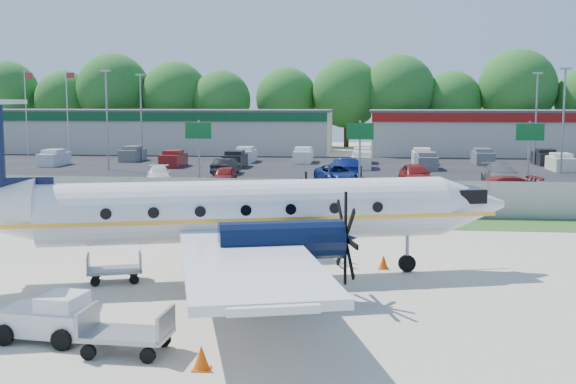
# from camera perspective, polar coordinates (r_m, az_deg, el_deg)

# --- Properties ---
(ground) EXTENTS (170.00, 170.00, 0.00)m
(ground) POSITION_cam_1_polar(r_m,az_deg,el_deg) (26.50, -1.41, -6.57)
(ground) COLOR beige
(ground) RESTS_ON ground
(grass_verge) EXTENTS (170.00, 4.00, 0.02)m
(grass_verge) POSITION_cam_1_polar(r_m,az_deg,el_deg) (38.19, 0.97, -2.29)
(grass_verge) COLOR #2D561E
(grass_verge) RESTS_ON ground
(access_road) EXTENTS (170.00, 8.00, 0.02)m
(access_road) POSITION_cam_1_polar(r_m,az_deg,el_deg) (45.08, 1.79, -0.82)
(access_road) COLOR black
(access_road) RESTS_ON ground
(parking_lot) EXTENTS (170.00, 32.00, 0.02)m
(parking_lot) POSITION_cam_1_polar(r_m,az_deg,el_deg) (65.90, 3.20, 1.72)
(parking_lot) COLOR black
(parking_lot) RESTS_ON ground
(perimeter_fence) EXTENTS (120.00, 0.06, 1.99)m
(perimeter_fence) POSITION_cam_1_polar(r_m,az_deg,el_deg) (40.01, 1.24, -0.41)
(perimeter_fence) COLOR gray
(perimeter_fence) RESTS_ON ground
(building_west) EXTENTS (46.40, 12.40, 5.24)m
(building_west) POSITION_cam_1_polar(r_m,az_deg,el_deg) (91.76, -11.23, 4.78)
(building_west) COLOR beige
(building_west) RESTS_ON ground
(building_east) EXTENTS (44.40, 12.40, 5.24)m
(building_east) POSITION_cam_1_polar(r_m,az_deg,el_deg) (90.43, 20.72, 4.42)
(building_east) COLOR beige
(building_east) RESTS_ON ground
(sign_left) EXTENTS (1.80, 0.26, 5.00)m
(sign_left) POSITION_cam_1_polar(r_m,az_deg,el_deg) (49.82, -7.08, 4.06)
(sign_left) COLOR gray
(sign_left) RESTS_ON ground
(sign_mid) EXTENTS (1.80, 0.26, 5.00)m
(sign_mid) POSITION_cam_1_polar(r_m,az_deg,el_deg) (48.49, 5.71, 3.99)
(sign_mid) COLOR gray
(sign_mid) RESTS_ON ground
(sign_right) EXTENTS (1.80, 0.26, 5.00)m
(sign_right) POSITION_cam_1_polar(r_m,az_deg,el_deg) (49.63, 18.54, 3.73)
(sign_right) COLOR gray
(sign_right) RESTS_ON ground
(flagpole_west) EXTENTS (1.06, 0.12, 10.00)m
(flagpole_west) POSITION_cam_1_polar(r_m,az_deg,el_deg) (89.61, -19.97, 6.36)
(flagpole_west) COLOR silver
(flagpole_west) RESTS_ON ground
(flagpole_east) EXTENTS (1.06, 0.12, 10.00)m
(flagpole_east) POSITION_cam_1_polar(r_m,az_deg,el_deg) (87.53, -17.01, 6.47)
(flagpole_east) COLOR silver
(flagpole_east) RESTS_ON ground
(light_pole_nw) EXTENTS (0.90, 0.35, 9.09)m
(light_pole_nw) POSITION_cam_1_polar(r_m,az_deg,el_deg) (67.70, -14.12, 6.09)
(light_pole_nw) COLOR gray
(light_pole_nw) RESTS_ON ground
(light_pole_ne) EXTENTS (0.90, 0.35, 9.09)m
(light_pole_ne) POSITION_cam_1_polar(r_m,az_deg,el_deg) (65.64, 20.94, 5.80)
(light_pole_ne) COLOR gray
(light_pole_ne) RESTS_ON ground
(light_pole_sw) EXTENTS (0.90, 0.35, 9.09)m
(light_pole_sw) POSITION_cam_1_polar(r_m,az_deg,el_deg) (77.16, -11.54, 6.27)
(light_pole_sw) COLOR gray
(light_pole_sw) RESTS_ON ground
(light_pole_se) EXTENTS (0.90, 0.35, 9.09)m
(light_pole_se) POSITION_cam_1_polar(r_m,az_deg,el_deg) (75.36, 19.02, 6.01)
(light_pole_se) COLOR gray
(light_pole_se) RESTS_ON ground
(tree_line) EXTENTS (112.00, 6.00, 14.00)m
(tree_line) POSITION_cam_1_polar(r_m,az_deg,el_deg) (99.77, 4.24, 3.57)
(tree_line) COLOR #20601C
(tree_line) RESTS_ON ground
(aircraft) EXTENTS (20.82, 20.34, 6.36)m
(aircraft) POSITION_cam_1_polar(r_m,az_deg,el_deg) (25.52, -4.23, -1.50)
(aircraft) COLOR silver
(aircraft) RESTS_ON ground
(pushback_tug) EXTENTS (2.46, 1.90, 1.25)m
(pushback_tug) POSITION_cam_1_polar(r_m,az_deg,el_deg) (20.45, -18.21, -9.38)
(pushback_tug) COLOR silver
(pushback_tug) RESTS_ON ground
(baggage_cart_near) EXTENTS (2.23, 1.41, 1.14)m
(baggage_cart_near) POSITION_cam_1_polar(r_m,az_deg,el_deg) (18.88, -12.64, -10.80)
(baggage_cart_near) COLOR gray
(baggage_cart_near) RESTS_ON ground
(baggage_cart_far) EXTENTS (2.14, 1.68, 0.98)m
(baggage_cart_far) POSITION_cam_1_polar(r_m,az_deg,el_deg) (26.14, -13.54, -5.94)
(baggage_cart_far) COLOR gray
(baggage_cart_far) RESTS_ON ground
(cone_nose) EXTENTS (0.38, 0.38, 0.54)m
(cone_nose) POSITION_cam_1_polar(r_m,az_deg,el_deg) (27.60, 7.55, -5.53)
(cone_nose) COLOR #D74706
(cone_nose) RESTS_ON ground
(cone_port_wing) EXTENTS (0.42, 0.42, 0.59)m
(cone_port_wing) POSITION_cam_1_polar(r_m,az_deg,el_deg) (17.59, -6.85, -12.90)
(cone_port_wing) COLOR #D74706
(cone_port_wing) RESTS_ON ground
(cone_starboard_wing) EXTENTS (0.41, 0.41, 0.58)m
(cone_starboard_wing) POSITION_cam_1_polar(r_m,az_deg,el_deg) (38.43, 7.25, -1.89)
(cone_starboard_wing) COLOR #D74706
(cone_starboard_wing) RESTS_ON ground
(road_car_mid) EXTENTS (5.74, 3.49, 1.55)m
(road_car_mid) POSITION_cam_1_polar(r_m,az_deg,el_deg) (47.94, 16.21, -0.64)
(road_car_mid) COLOR maroon
(road_car_mid) RESTS_ON ground
(parked_car_a) EXTENTS (2.93, 4.73, 1.28)m
(parked_car_a) POSITION_cam_1_polar(r_m,az_deg,el_deg) (56.72, -10.16, 0.71)
(parked_car_a) COLOR silver
(parked_car_a) RESTS_ON ground
(parked_car_b) EXTENTS (1.74, 4.00, 1.34)m
(parked_car_b) POSITION_cam_1_polar(r_m,az_deg,el_deg) (55.18, -5.03, 0.62)
(parked_car_b) COLOR maroon
(parked_car_b) RESTS_ON ground
(parked_car_c) EXTENTS (4.07, 5.94, 1.51)m
(parked_car_c) POSITION_cam_1_polar(r_m,az_deg,el_deg) (54.76, 3.89, 0.58)
(parked_car_c) COLOR navy
(parked_car_c) RESTS_ON ground
(parked_car_d) EXTENTS (2.58, 5.24, 1.72)m
(parked_car_d) POSITION_cam_1_polar(r_m,az_deg,el_deg) (54.21, 10.03, 0.42)
(parked_car_d) COLOR maroon
(parked_car_d) RESTS_ON ground
(parked_car_e) EXTENTS (2.34, 5.59, 1.61)m
(parked_car_e) POSITION_cam_1_polar(r_m,az_deg,el_deg) (56.24, 16.45, 0.48)
(parked_car_e) COLOR #595B5E
(parked_car_e) RESTS_ON ground
(parked_car_f) EXTENTS (1.99, 4.45, 1.42)m
(parked_car_f) POSITION_cam_1_polar(r_m,az_deg,el_deg) (62.43, -4.90, 1.39)
(parked_car_f) COLOR black
(parked_car_f) RESTS_ON ground
(parked_car_g) EXTENTS (2.96, 5.09, 1.59)m
(parked_car_g) POSITION_cam_1_polar(r_m,az_deg,el_deg) (60.25, 4.48, 1.18)
(parked_car_g) COLOR navy
(parked_car_g) RESTS_ON ground
(far_parking_rows) EXTENTS (56.00, 10.00, 1.60)m
(far_parking_rows) POSITION_cam_1_polar(r_m,az_deg,el_deg) (70.87, 3.41, 2.10)
(far_parking_rows) COLOR gray
(far_parking_rows) RESTS_ON ground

